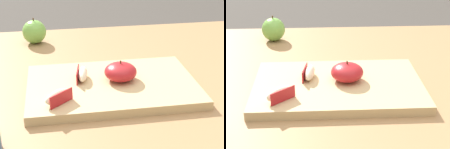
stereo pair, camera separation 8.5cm
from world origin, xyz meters
The scene contains 6 objects.
dining_table centered at (0.00, 0.00, 0.67)m, with size 1.30×0.93×0.78m.
cutting_board centered at (-0.01, -0.03, 0.79)m, with size 0.40×0.26×0.02m.
apple_half_skin_up centered at (0.01, -0.02, 0.82)m, with size 0.08×0.08×0.05m.
apple_wedge_front centered at (-0.08, 0.00, 0.81)m, with size 0.03×0.07×0.03m.
apple_wedge_right centered at (-0.14, -0.10, 0.81)m, with size 0.06×0.06×0.03m.
whole_apple_granny_green centered at (-0.20, 0.34, 0.81)m, with size 0.07×0.07×0.08m.
Camera 2 is at (-0.06, -0.80, 1.18)m, focal length 58.59 mm.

